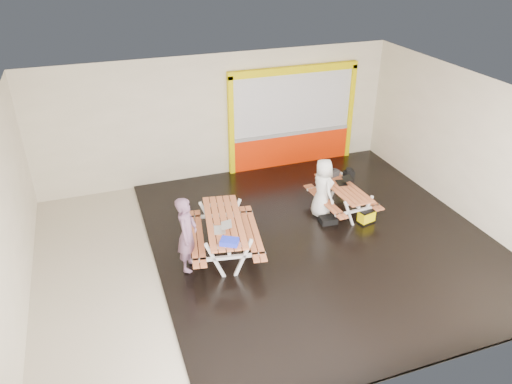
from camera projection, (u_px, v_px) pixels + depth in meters
name	position (u px, v px, depth m)	size (l,w,h in m)	color
room	(270.00, 180.00, 10.10)	(10.02, 8.02, 3.52)	beige
deck	(320.00, 238.00, 11.29)	(7.50, 7.98, 0.05)	black
kiosk	(292.00, 120.00, 14.15)	(3.88, 0.16, 3.00)	#ED2A02
picnic_table_left	(224.00, 229.00, 10.46)	(1.84, 2.41, 0.88)	#B95E32
picnic_table_right	(343.00, 193.00, 12.09)	(1.33, 1.88, 0.73)	#B95E32
person_left	(187.00, 234.00, 9.83)	(0.60, 0.39, 1.65)	#6E4D67
person_right	(323.00, 188.00, 11.86)	(0.75, 0.49, 1.53)	white
laptop_left	(222.00, 228.00, 10.01)	(0.43, 0.40, 0.16)	silver
laptop_right	(344.00, 181.00, 12.16)	(0.42, 0.38, 0.16)	black
blue_pouch	(229.00, 242.00, 9.57)	(0.35, 0.25, 0.10)	#1F30E1
toolbox	(332.00, 174.00, 12.48)	(0.38, 0.26, 0.20)	black
backpack	(349.00, 176.00, 12.65)	(0.28, 0.20, 0.44)	black
dark_case	(328.00, 220.00, 11.79)	(0.40, 0.30, 0.15)	black
fluke_bag	(366.00, 216.00, 11.76)	(0.45, 0.34, 0.35)	black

